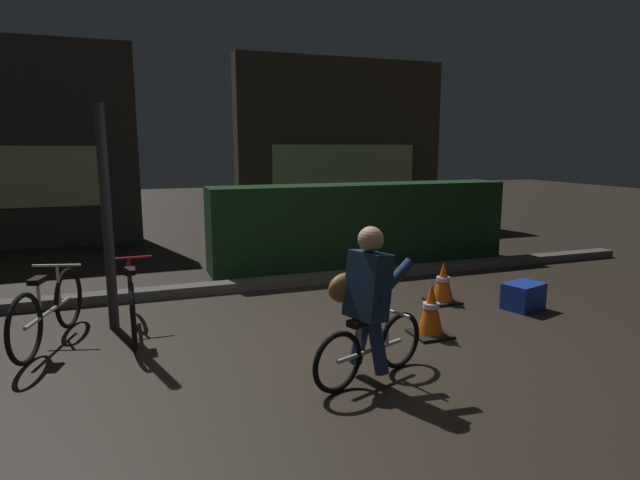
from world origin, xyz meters
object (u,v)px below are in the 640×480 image
Objects in this scene: parked_bike_left_mid at (49,310)px; traffic_cone_near at (431,310)px; blue_crate at (523,296)px; cyclist at (366,304)px; parked_bike_center_left at (131,300)px; traffic_cone_far at (443,283)px; street_post at (107,219)px.

traffic_cone_near is (3.50, -1.04, -0.07)m from parked_bike_left_mid.
cyclist is (-2.49, -1.08, 0.48)m from blue_crate.
parked_bike_left_mid is 3.03m from cyclist.
parked_bike_left_mid is 0.74m from parked_bike_center_left.
cyclist is (1.75, -1.78, 0.30)m from parked_bike_center_left.
parked_bike_left_mid is 3.03× the size of traffic_cone_far.
parked_bike_left_mid reaches higher than blue_crate.
cyclist is (2.49, -1.71, 0.30)m from parked_bike_left_mid.
street_post is 1.81× the size of cyclist.
cyclist is at bearing -108.71° from parked_bike_left_mid.
traffic_cone_far is (4.25, -0.10, -0.09)m from parked_bike_left_mid.
traffic_cone_far is (3.51, -0.17, -0.09)m from parked_bike_center_left.
blue_crate is (4.98, -0.64, -0.18)m from parked_bike_left_mid.
parked_bike_center_left is 2.92× the size of traffic_cone_near.
parked_bike_center_left is 3.52m from traffic_cone_far.
street_post is 4.20× the size of traffic_cone_near.
traffic_cone_near is at bearing -113.00° from parked_bike_center_left.
parked_bike_left_mid is 4.25m from traffic_cone_far.
parked_bike_left_mid is at bearing -154.42° from street_post.
traffic_cone_far reaches higher than blue_crate.
blue_crate is at bearing -100.65° from parked_bike_center_left.
parked_bike_left_mid is at bearing 172.73° from blue_crate.
parked_bike_center_left is at bearing 170.57° from blue_crate.
cyclist is at bearing -156.62° from blue_crate.
blue_crate is (4.24, -0.70, -0.18)m from parked_bike_center_left.
parked_bike_center_left is 4.31m from blue_crate.
street_post is at bearing 114.03° from cyclist.
parked_bike_center_left is at bearing 177.22° from traffic_cone_far.
cyclist is at bearing -146.28° from traffic_cone_near.
traffic_cone_far is (0.75, 0.93, -0.02)m from traffic_cone_near.
traffic_cone_near is 1.53m from blue_crate.
blue_crate is at bearing -81.41° from parked_bike_left_mid.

